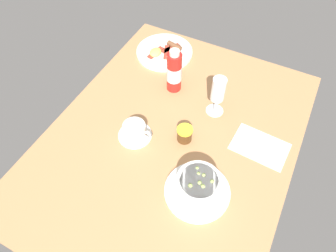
# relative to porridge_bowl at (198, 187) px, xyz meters

# --- Properties ---
(ground_plane) EXTENTS (1.10, 0.84, 0.03)m
(ground_plane) POSITION_rel_porridge_bowl_xyz_m (0.15, 0.17, -0.05)
(ground_plane) COLOR #B27F51
(porridge_bowl) EXTENTS (0.21, 0.21, 0.09)m
(porridge_bowl) POSITION_rel_porridge_bowl_xyz_m (0.00, 0.00, 0.00)
(porridge_bowl) COLOR white
(porridge_bowl) RESTS_ON ground_plane
(cutlery_setting) EXTENTS (0.14, 0.20, 0.01)m
(cutlery_setting) POSITION_rel_porridge_bowl_xyz_m (0.26, -0.12, -0.04)
(cutlery_setting) COLOR white
(cutlery_setting) RESTS_ON ground_plane
(coffee_cup) EXTENTS (0.12, 0.13, 0.06)m
(coffee_cup) POSITION_rel_porridge_bowl_xyz_m (0.10, 0.28, -0.01)
(coffee_cup) COLOR white
(coffee_cup) RESTS_ON ground_plane
(wine_glass) EXTENTS (0.07, 0.07, 0.16)m
(wine_glass) POSITION_rel_porridge_bowl_xyz_m (0.34, 0.08, 0.07)
(wine_glass) COLOR white
(wine_glass) RESTS_ON ground_plane
(jam_jar) EXTENTS (0.06, 0.06, 0.06)m
(jam_jar) POSITION_rel_porridge_bowl_xyz_m (0.17, 0.12, -0.01)
(jam_jar) COLOR #513016
(jam_jar) RESTS_ON ground_plane
(sauce_bottle_red) EXTENTS (0.06, 0.06, 0.19)m
(sauce_bottle_red) POSITION_rel_porridge_bowl_xyz_m (0.38, 0.27, 0.05)
(sauce_bottle_red) COLOR #B21E19
(sauce_bottle_red) RESTS_ON ground_plane
(breakfast_plate) EXTENTS (0.25, 0.25, 0.04)m
(breakfast_plate) POSITION_rel_porridge_bowl_xyz_m (0.55, 0.40, -0.03)
(breakfast_plate) COLOR white
(breakfast_plate) RESTS_ON ground_plane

